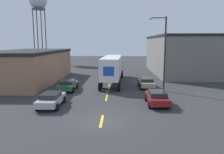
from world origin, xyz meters
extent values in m
plane|color=#333335|center=(0.00, 0.00, 0.00)|extent=(160.00, 160.00, 0.00)
cube|color=yellow|center=(0.00, -0.09, 0.00)|extent=(0.20, 2.65, 0.01)
cube|color=yellow|center=(0.00, 6.89, 0.00)|extent=(0.20, 2.65, 0.01)
cube|color=yellow|center=(0.00, 13.86, 0.00)|extent=(0.20, 2.65, 0.01)
cube|color=#9E7051|center=(-12.03, 16.77, 2.14)|extent=(8.13, 18.53, 4.27)
cube|color=#232326|center=(-12.03, 16.77, 4.47)|extent=(8.33, 18.73, 0.40)
cube|color=slate|center=(14.92, 26.32, 3.36)|extent=(13.90, 19.83, 6.72)
cube|color=#232326|center=(14.92, 26.32, 6.92)|extent=(14.10, 20.03, 0.40)
cube|color=navy|center=(0.75, 21.30, 1.99)|extent=(2.35, 2.98, 2.92)
cube|color=white|center=(0.39, 14.46, 2.52)|extent=(2.85, 10.35, 2.70)
cube|color=#194CA3|center=(0.11, 9.33, 2.52)|extent=(1.27, 0.10, 1.08)
cylinder|color=black|center=(1.92, 21.60, 0.53)|extent=(0.34, 1.08, 1.07)
cylinder|color=black|center=(-0.39, 21.72, 0.53)|extent=(0.34, 1.08, 1.07)
cylinder|color=black|center=(1.86, 20.45, 0.53)|extent=(0.34, 1.08, 1.07)
cylinder|color=black|center=(-0.45, 20.57, 0.53)|extent=(0.34, 1.08, 1.07)
cylinder|color=black|center=(1.39, 11.48, 0.53)|extent=(0.34, 1.08, 1.07)
cylinder|color=black|center=(-0.92, 11.60, 0.53)|extent=(0.34, 1.08, 1.07)
cylinder|color=black|center=(1.31, 10.08, 0.53)|extent=(0.34, 1.08, 1.07)
cylinder|color=black|center=(-1.00, 10.20, 0.53)|extent=(0.34, 1.08, 1.07)
cube|color=#2D5B38|center=(-4.90, 10.38, 0.61)|extent=(1.73, 4.17, 0.56)
cube|color=#23282D|center=(-4.90, 10.25, 1.10)|extent=(1.53, 2.17, 0.41)
cylinder|color=black|center=(-4.04, 11.67, 0.33)|extent=(0.22, 0.66, 0.66)
cylinder|color=black|center=(-5.77, 11.67, 0.33)|extent=(0.22, 0.66, 0.66)
cylinder|color=black|center=(-4.04, 9.09, 0.33)|extent=(0.22, 0.66, 0.66)
cylinder|color=black|center=(-5.77, 9.09, 0.33)|extent=(0.22, 0.66, 0.66)
cube|color=#B2B2B7|center=(-4.90, 3.58, 0.61)|extent=(1.73, 4.17, 0.56)
cube|color=#23282D|center=(-4.90, 3.45, 1.10)|extent=(1.53, 2.17, 0.41)
cylinder|color=black|center=(-4.04, 4.87, 0.33)|extent=(0.22, 0.66, 0.66)
cylinder|color=black|center=(-5.77, 4.87, 0.33)|extent=(0.22, 0.66, 0.66)
cylinder|color=black|center=(-4.04, 2.28, 0.33)|extent=(0.22, 0.66, 0.66)
cylinder|color=black|center=(-5.77, 2.28, 0.33)|extent=(0.22, 0.66, 0.66)
cube|color=maroon|center=(4.90, 4.50, 0.61)|extent=(1.73, 4.17, 0.56)
cube|color=#23282D|center=(4.90, 4.38, 1.10)|extent=(1.53, 2.17, 0.41)
cylinder|color=black|center=(5.77, 5.79, 0.33)|extent=(0.22, 0.66, 0.66)
cylinder|color=black|center=(4.04, 5.79, 0.33)|extent=(0.22, 0.66, 0.66)
cylinder|color=black|center=(5.77, 3.21, 0.33)|extent=(0.22, 0.66, 0.66)
cylinder|color=black|center=(4.04, 3.21, 0.33)|extent=(0.22, 0.66, 0.66)
cube|color=tan|center=(4.90, 12.31, 0.61)|extent=(1.73, 4.17, 0.56)
cube|color=#23282D|center=(4.90, 12.18, 1.10)|extent=(1.53, 2.17, 0.41)
cylinder|color=black|center=(5.77, 13.60, 0.33)|extent=(0.22, 0.66, 0.66)
cylinder|color=black|center=(4.04, 13.60, 0.33)|extent=(0.22, 0.66, 0.66)
cylinder|color=black|center=(5.77, 11.02, 0.33)|extent=(0.22, 0.66, 0.66)
cylinder|color=black|center=(4.04, 11.02, 0.33)|extent=(0.22, 0.66, 0.66)
cylinder|color=#47474C|center=(-19.81, 48.09, 7.72)|extent=(0.28, 0.28, 15.45)
cylinder|color=#47474C|center=(-21.55, 49.82, 7.72)|extent=(0.28, 0.28, 15.45)
cylinder|color=#47474C|center=(-23.29, 48.09, 7.72)|extent=(0.28, 0.28, 15.45)
cylinder|color=#47474C|center=(-21.55, 46.35, 7.72)|extent=(0.28, 0.28, 15.45)
cylinder|color=#4C4C51|center=(-21.55, 48.09, 15.25)|extent=(3.76, 3.76, 0.30)
sphere|color=#B7BCC6|center=(-21.55, 48.09, 17.56)|extent=(4.97, 4.97, 4.97)
cylinder|color=#2D2D30|center=(6.73, 10.32, 4.39)|extent=(0.20, 0.20, 8.78)
cylinder|color=#2D2D30|center=(5.83, 10.32, 8.63)|extent=(1.81, 0.11, 0.11)
ellipsoid|color=silver|center=(4.92, 10.32, 8.53)|extent=(0.56, 0.32, 0.22)
camera|label=1|loc=(1.21, -15.68, 5.80)|focal=35.00mm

